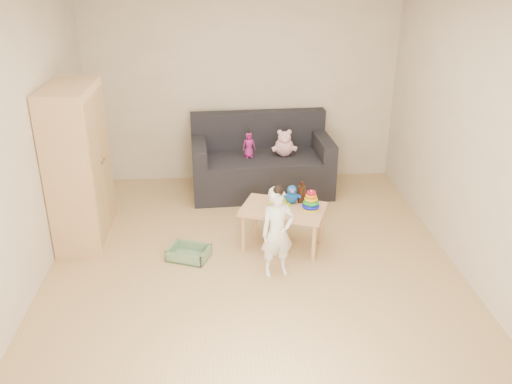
{
  "coord_description": "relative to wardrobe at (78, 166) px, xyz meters",
  "views": [
    {
      "loc": [
        -0.27,
        -4.68,
        2.84
      ],
      "look_at": [
        0.05,
        0.25,
        0.65
      ],
      "focal_mm": 38.0,
      "sensor_mm": 36.0,
      "label": 1
    }
  ],
  "objects": [
    {
      "name": "ring_stacker",
      "position": [
        2.37,
        -0.38,
        -0.31
      ],
      "size": [
        0.18,
        0.18,
        0.21
      ],
      "color": "yellow",
      "rests_on": "play_table"
    },
    {
      "name": "wooden_figure",
      "position": [
        2.05,
        -0.34,
        -0.33
      ],
      "size": [
        0.05,
        0.05,
        0.11
      ],
      "primitive_type": null,
      "rotation": [
        0.0,
        0.0,
        -0.33
      ],
      "color": "brown",
      "rests_on": "play_table"
    },
    {
      "name": "room",
      "position": [
        1.76,
        -0.62,
        0.47
      ],
      "size": [
        4.5,
        4.5,
        4.5
      ],
      "color": "tan",
      "rests_on": "ground"
    },
    {
      "name": "brown_bottle",
      "position": [
        2.3,
        -0.19,
        -0.29
      ],
      "size": [
        0.08,
        0.08,
        0.23
      ],
      "color": "black",
      "rests_on": "play_table"
    },
    {
      "name": "sofa",
      "position": [
        1.98,
        1.12,
        -0.59
      ],
      "size": [
        1.79,
        0.97,
        0.49
      ],
      "primitive_type": "cube",
      "rotation": [
        0.0,
        0.0,
        0.06
      ],
      "color": "black",
      "rests_on": "ground"
    },
    {
      "name": "doll",
      "position": [
        1.81,
        1.06,
        -0.18
      ],
      "size": [
        0.18,
        0.13,
        0.32
      ],
      "primitive_type": "imported",
      "rotation": [
        0.0,
        0.0,
        0.17
      ],
      "color": "#A81F78",
      "rests_on": "sofa"
    },
    {
      "name": "wardrobe",
      "position": [
        0.0,
        0.0,
        0.0
      ],
      "size": [
        0.46,
        0.92,
        1.66
      ],
      "primitive_type": "cube",
      "color": "#E7B17E",
      "rests_on": "ground"
    },
    {
      "name": "blue_plush",
      "position": [
        2.19,
        -0.21,
        -0.29
      ],
      "size": [
        0.21,
        0.2,
        0.2
      ],
      "primitive_type": null,
      "rotation": [
        0.0,
        0.0,
        -0.51
      ],
      "color": "blue",
      "rests_on": "play_table"
    },
    {
      "name": "toddler",
      "position": [
        1.98,
        -0.85,
        -0.4
      ],
      "size": [
        0.36,
        0.28,
        0.87
      ],
      "primitive_type": "imported",
      "rotation": [
        0.0,
        0.0,
        0.23
      ],
      "color": "white",
      "rests_on": "ground"
    },
    {
      "name": "pink_bear",
      "position": [
        2.26,
        1.09,
        -0.2
      ],
      "size": [
        0.27,
        0.24,
        0.29
      ],
      "primitive_type": null,
      "rotation": [
        0.0,
        0.0,
        0.09
      ],
      "color": "#F6B5C2",
      "rests_on": "sofa"
    },
    {
      "name": "play_table",
      "position": [
        2.09,
        -0.32,
        -0.61
      ],
      "size": [
        0.97,
        0.78,
        0.44
      ],
      "primitive_type": "cube",
      "rotation": [
        0.0,
        0.0,
        -0.34
      ],
      "color": "#E7AE7F",
      "rests_on": "ground"
    },
    {
      "name": "storage_bin",
      "position": [
        1.12,
        -0.52,
        -0.77
      ],
      "size": [
        0.47,
        0.41,
        0.12
      ],
      "primitive_type": null,
      "rotation": [
        0.0,
        0.0,
        -0.36
      ],
      "color": "gray",
      "rests_on": "ground"
    },
    {
      "name": "yellow_book",
      "position": [
        2.07,
        -0.18,
        -0.38
      ],
      "size": [
        0.26,
        0.26,
        0.02
      ],
      "primitive_type": "cube",
      "rotation": [
        0.0,
        0.0,
        -0.18
      ],
      "color": "#CECF15",
      "rests_on": "play_table"
    }
  ]
}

